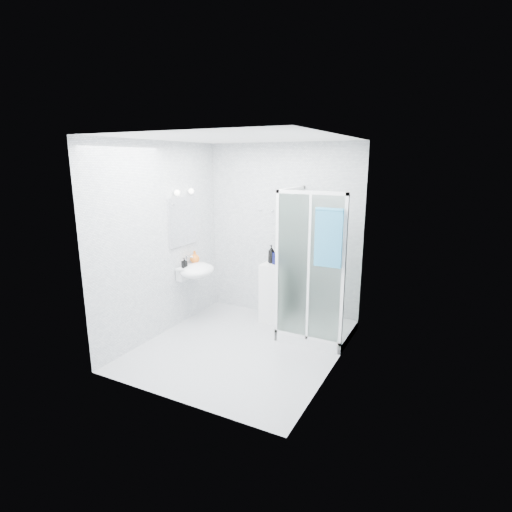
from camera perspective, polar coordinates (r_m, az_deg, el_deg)
The scene contains 12 objects.
room at distance 4.83m, azimuth -2.43°, elevation 0.93°, with size 2.40×2.60×2.60m.
shower_enclosure at distance 5.48m, azimuth 7.83°, elevation -6.95°, with size 0.90×0.95×2.00m.
wall_basin at distance 5.84m, azimuth -8.62°, elevation -2.07°, with size 0.46×0.56×0.35m.
mirror at distance 5.81m, azimuth -10.46°, elevation 4.88°, with size 0.02×0.60×0.70m, color white.
vanity_lights at distance 5.73m, azimuth -10.25°, elevation 9.00°, with size 0.10×0.40×0.08m.
wall_hooks at distance 5.98m, azimuth 1.44°, elevation 6.51°, with size 0.23×0.06×0.03m.
storage_cabinet at distance 5.93m, azimuth 2.74°, elevation -5.27°, with size 0.38×0.40×0.89m.
hand_towel at distance 4.73m, azimuth 10.32°, elevation 2.76°, with size 0.33×0.05×0.70m.
shampoo_bottle_a at distance 5.81m, azimuth 2.21°, elevation 0.28°, with size 0.10×0.10×0.27m, color black.
shampoo_bottle_b at distance 5.74m, azimuth 3.16°, elevation 0.06°, with size 0.12×0.12×0.26m, color #0A0D3E.
soap_dispenser_orange at distance 5.99m, azimuth -8.75°, elevation -0.12°, with size 0.14×0.14×0.18m, color orange.
soap_dispenser_black at distance 5.74m, azimuth -10.19°, elevation -0.96°, with size 0.07×0.07×0.15m, color black.
Camera 1 is at (2.34, -4.09, 2.36)m, focal length 28.00 mm.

